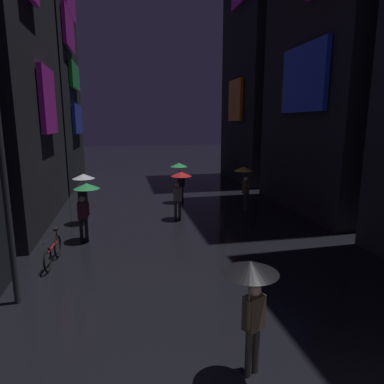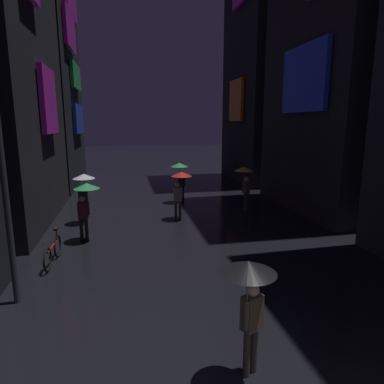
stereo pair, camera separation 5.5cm
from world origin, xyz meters
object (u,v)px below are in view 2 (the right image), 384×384
object	(u,v)px
pedestrian_far_right_green	(85,196)
streetlamp_left_near	(0,146)
pedestrian_foreground_left_red	(180,182)
bicycle_parked_at_storefront	(53,251)
pedestrian_midstreet_centre_black	(249,286)
pedestrian_midstreet_left_clear	(84,185)
pedestrian_near_crossing_green	(180,171)
pedestrian_foreground_right_yellow	(245,176)

from	to	relation	value
pedestrian_far_right_green	streetlamp_left_near	xyz separation A→B (m)	(-1.24, -4.14, 2.04)
pedestrian_foreground_left_red	bicycle_parked_at_storefront	xyz separation A→B (m)	(-4.56, -4.00, -1.28)
pedestrian_midstreet_centre_black	streetlamp_left_near	size ratio (longest dim) A/B	0.35
pedestrian_foreground_left_red	streetlamp_left_near	distance (m)	8.24
pedestrian_midstreet_left_clear	pedestrian_near_crossing_green	world-z (taller)	same
pedestrian_midstreet_left_clear	streetlamp_left_near	world-z (taller)	streetlamp_left_near
pedestrian_midstreet_left_clear	streetlamp_left_near	xyz separation A→B (m)	(-0.93, -6.38, 2.04)
pedestrian_far_right_green	pedestrian_near_crossing_green	xyz separation A→B (m)	(4.24, 5.33, 0.00)
pedestrian_foreground_right_yellow	pedestrian_near_crossing_green	xyz separation A→B (m)	(-2.76, 2.26, 0.00)
pedestrian_foreground_left_red	pedestrian_midstreet_centre_black	world-z (taller)	same
pedestrian_midstreet_left_clear	pedestrian_near_crossing_green	xyz separation A→B (m)	(4.54, 3.09, 0.00)
pedestrian_foreground_left_red	pedestrian_far_right_green	size ratio (longest dim) A/B	1.00
pedestrian_midstreet_centre_black	pedestrian_near_crossing_green	distance (m)	12.90
pedestrian_foreground_left_red	pedestrian_near_crossing_green	world-z (taller)	same
pedestrian_midstreet_centre_black	pedestrian_foreground_right_yellow	bearing A→B (deg)	70.70
pedestrian_far_right_green	streetlamp_left_near	distance (m)	4.78
pedestrian_near_crossing_green	streetlamp_left_near	world-z (taller)	streetlamp_left_near
pedestrian_near_crossing_green	streetlamp_left_near	xyz separation A→B (m)	(-5.47, -9.47, 2.04)
pedestrian_foreground_left_red	pedestrian_midstreet_centre_black	bearing A→B (deg)	-92.64
pedestrian_foreground_left_red	pedestrian_far_right_green	xyz separation A→B (m)	(-3.73, -2.11, 0.00)
pedestrian_foreground_right_yellow	pedestrian_midstreet_centre_black	distance (m)	11.24
pedestrian_midstreet_centre_black	streetlamp_left_near	distance (m)	6.01
pedestrian_midstreet_left_clear	bicycle_parked_at_storefront	size ratio (longest dim) A/B	1.17
pedestrian_far_right_green	streetlamp_left_near	bearing A→B (deg)	-106.63
pedestrian_foreground_right_yellow	streetlamp_left_near	xyz separation A→B (m)	(-8.23, -7.21, 2.04)
pedestrian_midstreet_centre_black	pedestrian_near_crossing_green	world-z (taller)	same
pedestrian_midstreet_left_clear	bicycle_parked_at_storefront	bearing A→B (deg)	-97.34
pedestrian_foreground_left_red	pedestrian_near_crossing_green	bearing A→B (deg)	81.01
pedestrian_far_right_green	pedestrian_near_crossing_green	distance (m)	6.81
pedestrian_far_right_green	pedestrian_near_crossing_green	size ratio (longest dim) A/B	1.00
bicycle_parked_at_storefront	pedestrian_near_crossing_green	bearing A→B (deg)	54.89
pedestrian_midstreet_centre_black	pedestrian_foreground_left_red	bearing A→B (deg)	87.36
pedestrian_midstreet_left_clear	bicycle_parked_at_storefront	world-z (taller)	pedestrian_midstreet_left_clear
pedestrian_foreground_right_yellow	streetlamp_left_near	bearing A→B (deg)	-138.78
pedestrian_midstreet_centre_black	bicycle_parked_at_storefront	size ratio (longest dim) A/B	1.17
pedestrian_foreground_left_red	pedestrian_foreground_right_yellow	bearing A→B (deg)	16.39
pedestrian_foreground_left_red	pedestrian_far_right_green	distance (m)	4.28
pedestrian_midstreet_left_clear	pedestrian_near_crossing_green	distance (m)	5.49
pedestrian_far_right_green	pedestrian_foreground_right_yellow	bearing A→B (deg)	23.71
pedestrian_far_right_green	streetlamp_left_near	size ratio (longest dim) A/B	0.35
pedestrian_midstreet_centre_black	bicycle_parked_at_storefront	world-z (taller)	pedestrian_midstreet_centre_black
pedestrian_midstreet_left_clear	pedestrian_foreground_left_red	world-z (taller)	same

